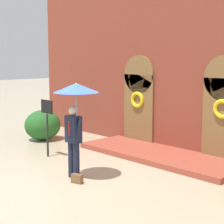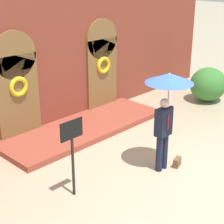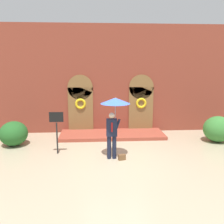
% 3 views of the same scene
% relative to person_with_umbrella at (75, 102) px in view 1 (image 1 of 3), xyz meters
% --- Properties ---
extents(ground_plane, '(80.00, 80.00, 0.00)m').
position_rel_person_with_umbrella_xyz_m(ground_plane, '(0.12, -0.04, -1.91)').
color(ground_plane, tan).
extents(building_facade, '(14.00, 2.30, 5.60)m').
position_rel_person_with_umbrella_xyz_m(building_facade, '(0.12, 4.12, 0.77)').
color(building_facade, brown).
rests_on(building_facade, ground).
extents(person_with_umbrella, '(1.10, 1.10, 2.36)m').
position_rel_person_with_umbrella_xyz_m(person_with_umbrella, '(0.00, 0.00, 0.00)').
color(person_with_umbrella, '#191E33').
rests_on(person_with_umbrella, ground).
extents(handbag, '(0.30, 0.19, 0.22)m').
position_rel_person_with_umbrella_xyz_m(handbag, '(0.28, -0.20, -1.80)').
color(handbag, brown).
rests_on(handbag, ground).
extents(sign_post, '(0.56, 0.06, 1.72)m').
position_rel_person_with_umbrella_xyz_m(sign_post, '(-2.26, 0.69, -0.75)').
color(sign_post, black).
rests_on(sign_post, ground).
extents(shrub_left, '(1.22, 1.33, 1.09)m').
position_rel_person_with_umbrella_xyz_m(shrub_left, '(-4.35, 1.89, -1.37)').
color(shrub_left, '#235B23').
rests_on(shrub_left, ground).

